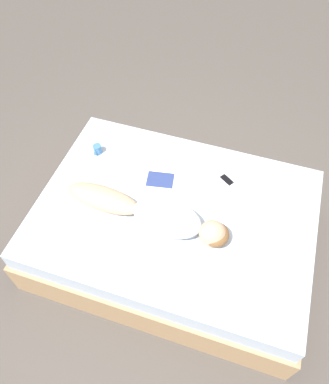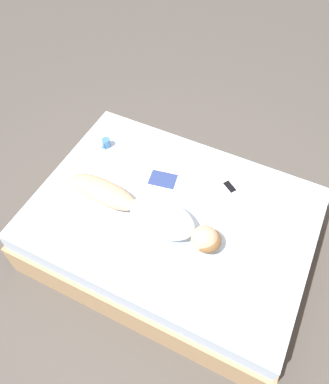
% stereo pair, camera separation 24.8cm
% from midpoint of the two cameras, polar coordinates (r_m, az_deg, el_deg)
% --- Properties ---
extents(ground_plane, '(12.00, 12.00, 0.00)m').
position_cam_midpoint_polar(ground_plane, '(3.48, 3.08, -8.29)').
color(ground_plane, '#4C4742').
extents(bed, '(1.64, 2.27, 0.57)m').
position_cam_midpoint_polar(bed, '(3.24, 3.29, -5.94)').
color(bed, tan).
rests_on(bed, ground_plane).
extents(person, '(0.35, 1.36, 0.22)m').
position_cam_midpoint_polar(person, '(2.86, 0.49, -3.44)').
color(person, tan).
rests_on(person, bed).
extents(open_magazine, '(0.56, 0.41, 0.01)m').
position_cam_midpoint_polar(open_magazine, '(3.25, 2.51, 3.38)').
color(open_magazine, white).
rests_on(open_magazine, bed).
extents(coffee_mug, '(0.11, 0.07, 0.09)m').
position_cam_midpoint_polar(coffee_mug, '(3.43, -6.83, 7.33)').
color(coffee_mug, teal).
rests_on(coffee_mug, bed).
extents(cell_phone, '(0.14, 0.16, 0.01)m').
position_cam_midpoint_polar(cell_phone, '(3.20, 12.10, 0.64)').
color(cell_phone, silver).
rests_on(cell_phone, bed).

